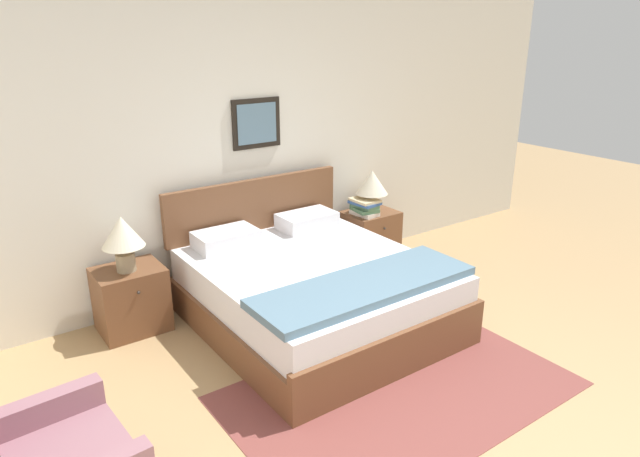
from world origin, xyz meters
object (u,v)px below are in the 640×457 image
at_px(table_lamp_by_door, 372,185).
at_px(table_lamp_near_window, 122,235).
at_px(bed, 314,290).
at_px(nightstand_near_window, 131,299).
at_px(nightstand_by_door, 370,236).

bearing_deg(table_lamp_by_door, table_lamp_near_window, 180.00).
relative_size(bed, nightstand_near_window, 3.73).
bearing_deg(table_lamp_by_door, bed, -148.86).
xyz_separation_m(table_lamp_near_window, table_lamp_by_door, (2.47, 0.00, 0.00)).
distance_m(nightstand_by_door, table_lamp_by_door, 0.56).
distance_m(nightstand_near_window, nightstand_by_door, 2.48).
relative_size(bed, table_lamp_near_window, 4.48).
xyz_separation_m(bed, nightstand_near_window, (-1.24, 0.77, -0.03)).
relative_size(bed, nightstand_by_door, 3.73).
bearing_deg(nightstand_by_door, table_lamp_by_door, -123.87).
height_order(nightstand_by_door, table_lamp_by_door, table_lamp_by_door).
xyz_separation_m(nightstand_near_window, table_lamp_by_door, (2.46, -0.03, 0.56)).
height_order(bed, table_lamp_by_door, bed).
bearing_deg(nightstand_near_window, table_lamp_by_door, -0.67).
xyz_separation_m(nightstand_by_door, table_lamp_by_door, (-0.02, -0.03, 0.56)).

